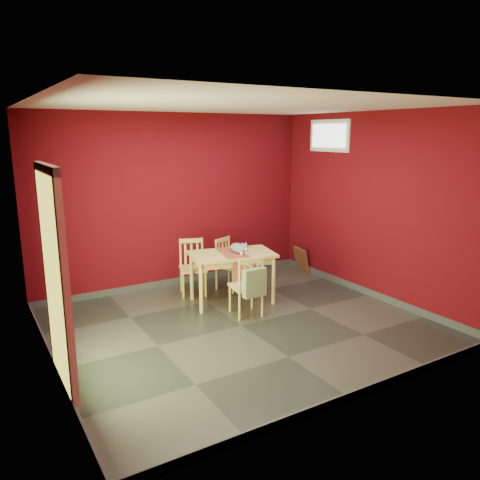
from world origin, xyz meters
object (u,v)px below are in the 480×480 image
cat (238,246)px  picture_frame (301,259)px  dining_table (232,259)px  chair_far_left (193,266)px  chair_far_right (229,263)px  tote_bag (254,283)px  chair_near (247,285)px

cat → picture_frame: cat is taller
dining_table → chair_far_left: 0.74m
dining_table → cat: bearing=-29.9°
chair_far_right → cat: bearing=-106.8°
chair_far_right → dining_table: bearing=-115.4°
chair_far_right → tote_bag: bearing=-105.5°
chair_far_left → chair_near: chair_far_left is taller
chair_far_left → cat: 0.89m
dining_table → tote_bag: 0.77m
chair_near → tote_bag: 0.23m
chair_far_left → chair_near: (0.24, -1.18, -0.01)m
chair_far_left → cat: cat is taller
tote_bag → cat: cat is taller
dining_table → picture_frame: (1.86, 0.75, -0.44)m
chair_far_left → chair_near: size_ratio=1.01×
cat → picture_frame: 2.05m
chair_far_left → cat: bearing=-59.5°
tote_bag → dining_table: bearing=82.3°
tote_bag → picture_frame: 2.49m
chair_far_right → chair_near: chair_near is taller
chair_far_right → picture_frame: 1.62m
chair_near → picture_frame: (1.94, 1.30, -0.22)m
chair_far_left → picture_frame: bearing=3.1°
chair_near → chair_far_left: bearing=101.3°
chair_far_left → chair_far_right: 0.59m
chair_near → picture_frame: bearing=33.9°
chair_far_right → picture_frame: size_ratio=1.90×
chair_far_right → cat: (-0.18, -0.59, 0.42)m
picture_frame → chair_far_left: bearing=-176.9°
chair_far_right → picture_frame: (1.60, 0.21, -0.21)m
tote_bag → cat: size_ratio=1.15×
chair_far_left → picture_frame: 2.19m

